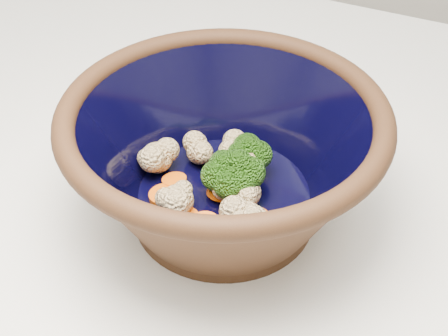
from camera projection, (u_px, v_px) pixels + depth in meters
mixing_bowl at (224, 158)px, 0.58m from camera, size 0.35×0.35×0.13m
vegetable_pile at (225, 175)px, 0.59m from camera, size 0.15×0.13×0.05m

